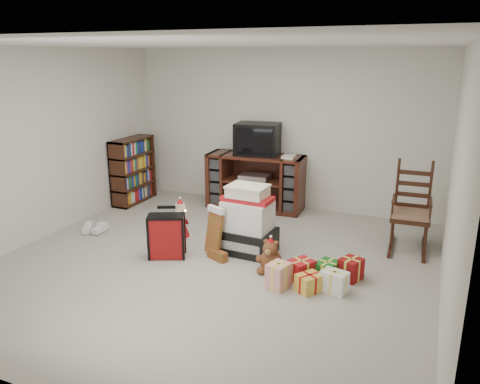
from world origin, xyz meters
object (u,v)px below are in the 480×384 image
(santa_figurine, at_px, (247,229))
(crt_television, at_px, (257,139))
(rocking_chair, at_px, (410,218))
(gift_cluster, at_px, (317,274))
(red_suitcase, at_px, (167,236))
(bookshelf, at_px, (133,172))
(gift_pile, at_px, (248,224))
(teddy_bear, at_px, (271,258))
(mrs_claus_figurine, at_px, (181,223))
(tv_stand, at_px, (255,181))
(sneaker_pair, at_px, (94,230))

(santa_figurine, xyz_separation_m, crt_television, (-0.48, 1.58, 0.88))
(rocking_chair, distance_m, gift_cluster, 1.69)
(rocking_chair, xyz_separation_m, red_suitcase, (-2.69, -1.47, -0.13))
(bookshelf, distance_m, gift_pile, 2.85)
(bookshelf, height_order, teddy_bear, bookshelf)
(gift_pile, bearing_deg, mrs_claus_figurine, 179.68)
(rocking_chair, xyz_separation_m, teddy_bear, (-1.39, -1.36, -0.23))
(tv_stand, relative_size, rocking_chair, 1.33)
(bookshelf, distance_m, red_suitcase, 2.47)
(sneaker_pair, relative_size, crt_television, 0.46)
(bookshelf, relative_size, crt_television, 1.48)
(sneaker_pair, bearing_deg, gift_cluster, -20.00)
(teddy_bear, distance_m, sneaker_pair, 2.69)
(gift_pile, bearing_deg, teddy_bear, -39.79)
(rocking_chair, bearing_deg, gift_cluster, -121.83)
(rocking_chair, height_order, santa_figurine, rocking_chair)
(mrs_claus_figurine, bearing_deg, teddy_bear, -18.15)
(bookshelf, height_order, gift_pile, bookshelf)
(red_suitcase, bearing_deg, gift_cluster, -24.17)
(bookshelf, distance_m, santa_figurine, 2.73)
(rocking_chair, bearing_deg, mrs_claus_figurine, -165.06)
(bookshelf, bearing_deg, mrs_claus_figurine, -36.45)
(mrs_claus_figurine, bearing_deg, red_suitcase, -75.78)
(tv_stand, relative_size, crt_television, 2.14)
(mrs_claus_figurine, bearing_deg, crt_television, 75.39)
(santa_figurine, xyz_separation_m, mrs_claus_figurine, (-0.92, -0.11, -0.02))
(gift_cluster, bearing_deg, teddy_bear, 170.51)
(rocking_chair, relative_size, teddy_bear, 3.06)
(bookshelf, relative_size, rocking_chair, 0.92)
(gift_cluster, bearing_deg, bookshelf, 154.23)
(teddy_bear, height_order, crt_television, crt_television)
(red_suitcase, bearing_deg, bookshelf, 109.70)
(santa_figurine, bearing_deg, tv_stand, 107.81)
(sneaker_pair, xyz_separation_m, crt_television, (1.67, 1.98, 1.08))
(teddy_bear, bearing_deg, gift_cluster, -9.49)
(gift_cluster, bearing_deg, crt_television, 124.91)
(mrs_claus_figurine, bearing_deg, rocking_chair, 17.28)
(rocking_chair, xyz_separation_m, santa_figurine, (-1.92, -0.77, -0.16))
(tv_stand, bearing_deg, mrs_claus_figurine, -107.42)
(mrs_claus_figurine, height_order, gift_cluster, mrs_claus_figurine)
(gift_cluster, bearing_deg, santa_figurine, 148.06)
(bookshelf, relative_size, gift_cluster, 1.12)
(tv_stand, bearing_deg, red_suitcase, -99.97)
(teddy_bear, bearing_deg, santa_figurine, 131.98)
(rocking_chair, bearing_deg, bookshelf, 174.01)
(sneaker_pair, height_order, crt_television, crt_television)
(santa_figurine, bearing_deg, teddy_bear, -48.02)
(gift_pile, height_order, sneaker_pair, gift_pile)
(red_suitcase, height_order, mrs_claus_figurine, red_suitcase)
(mrs_claus_figurine, bearing_deg, tv_stand, 75.49)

